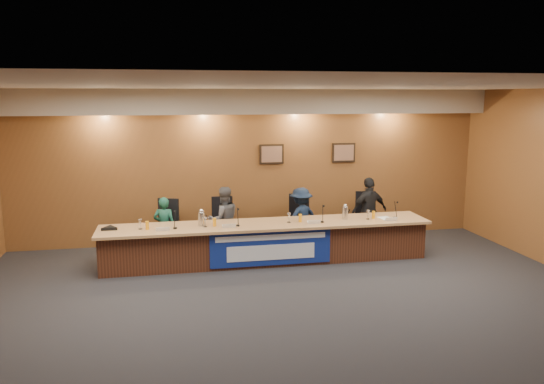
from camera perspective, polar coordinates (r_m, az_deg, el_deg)
The scene contains 39 objects.
floor at distance 7.85m, azimuth 2.75°, elevation -12.68°, with size 10.00×10.00×0.00m, color black.
ceiling at distance 7.23m, azimuth 2.97°, elevation 11.37°, with size 10.00×8.00×0.04m, color silver.
wall_back at distance 11.25m, azimuth -2.08°, elevation 2.80°, with size 10.00×0.04×3.20m, color brown.
soffit at distance 10.91m, azimuth -1.91°, elevation 9.68°, with size 10.00×0.50×0.50m, color beige.
dais_body at distance 9.95m, azimuth -0.56°, elevation -5.54°, with size 6.00×0.80×0.70m, color #482315.
dais_top at distance 9.81m, azimuth -0.51°, elevation -3.51°, with size 6.10×0.95×0.05m, color #AA7D4F.
banner at distance 9.55m, azimuth -0.10°, elevation -6.03°, with size 2.20×0.02×0.65m, color navy.
banner_text_upper at distance 9.48m, azimuth -0.09°, elevation -4.89°, with size 2.00×0.01×0.10m, color silver.
banner_text_lower at distance 9.56m, azimuth -0.09°, elevation -6.51°, with size 1.60×0.01×0.28m, color silver.
wall_photo_left at distance 11.26m, azimuth -0.04°, elevation 4.09°, with size 0.52×0.04×0.42m, color black.
wall_photo_right at distance 11.67m, azimuth 7.71°, elevation 4.22°, with size 0.52×0.04×0.42m, color black.
panelist_a at distance 10.45m, azimuth -11.49°, elevation -3.67°, with size 0.42×0.28×1.16m, color #19513E.
panelist_b at distance 10.48m, azimuth -5.21°, elevation -3.01°, with size 0.64×0.50×1.32m, color #4D4E53.
panelist_c at distance 10.76m, azimuth 3.13°, elevation -2.83°, with size 0.81×0.47×1.25m, color #0F1C32.
panelist_d at distance 11.18m, azimuth 10.40°, elevation -2.04°, with size 0.83×0.35×1.42m, color black.
office_chair_a at distance 10.57m, azimuth -11.47°, elevation -4.07°, with size 0.48×0.48×0.08m, color black.
office_chair_b at distance 10.62m, azimuth -5.25°, elevation -3.84°, with size 0.48×0.48×0.08m, color black.
office_chair_c at distance 10.89m, azimuth 2.99°, elevation -3.46°, with size 0.48×0.48×0.08m, color black.
office_chair_d at distance 11.32m, azimuth 10.18°, elevation -3.07°, with size 0.48×0.48×0.08m, color black.
nameplate_a at distance 9.40m, azimuth -11.67°, elevation -3.89°, with size 0.24×0.06×0.09m, color white.
microphone_a at distance 9.56m, azimuth -10.38°, elevation -3.83°, with size 0.07×0.07×0.02m, color black.
juice_glass_a at distance 9.57m, azimuth -13.27°, elevation -3.52°, with size 0.06×0.06×0.15m, color orange.
water_glass_a at distance 9.62m, azimuth -14.00°, elevation -3.39°, with size 0.08×0.08×0.18m, color silver.
nameplate_b at distance 9.47m, azimuth -4.61°, elevation -3.60°, with size 0.24×0.06×0.09m, color white.
microphone_b at distance 9.61m, azimuth -3.71°, elevation -3.61°, with size 0.07×0.07×0.02m, color black.
juice_glass_b at distance 9.61m, azimuth -6.20°, elevation -3.24°, with size 0.06×0.06×0.15m, color orange.
water_glass_b at distance 9.57m, azimuth -7.20°, elevation -3.23°, with size 0.08×0.08×0.18m, color silver.
nameplate_c at distance 9.76m, azimuth 4.58°, elevation -3.19°, with size 0.24×0.06×0.09m, color white.
microphone_c at distance 9.91m, azimuth 5.40°, elevation -3.21°, with size 0.07×0.07×0.02m, color black.
juice_glass_c at distance 9.89m, azimuth 3.06°, elevation -2.81°, with size 0.06×0.06×0.15m, color orange.
water_glass_c at distance 9.83m, azimuth 1.84°, elevation -2.79°, with size 0.08×0.08×0.18m, color silver.
nameplate_d at distance 10.20m, azimuth 12.73°, elevation -2.82°, with size 0.24×0.06×0.09m, color white.
microphone_d at distance 10.47m, azimuth 13.05°, elevation -2.69°, with size 0.07×0.07×0.02m, color black.
juice_glass_d at distance 10.31m, azimuth 10.86°, elevation -2.44°, with size 0.06×0.06×0.15m, color orange.
water_glass_d at distance 10.24m, azimuth 10.28°, elevation -2.42°, with size 0.08×0.08×0.18m, color silver.
carafe_left at distance 9.67m, azimuth -7.60°, elevation -2.90°, with size 0.12×0.12×0.25m, color silver.
carafe_right at distance 10.16m, azimuth 7.86°, elevation -2.26°, with size 0.11×0.11×0.25m, color silver.
speakerphone at distance 9.76m, azimuth -17.07°, elevation -3.74°, with size 0.32×0.32×0.05m, color black.
paper_stack at distance 10.41m, azimuth 12.14°, elevation -2.78°, with size 0.22×0.30×0.01m, color white.
Camera 1 is at (-1.76, -7.01, 3.06)m, focal length 35.00 mm.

